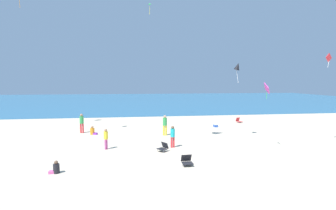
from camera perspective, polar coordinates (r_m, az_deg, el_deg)
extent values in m
plane|color=beige|center=(25.14, -0.90, -5.39)|extent=(120.00, 120.00, 0.00)
cube|color=teal|center=(63.47, -5.23, 1.15)|extent=(120.00, 60.00, 0.05)
cube|color=black|center=(17.14, -1.38, -9.87)|extent=(0.74, 0.77, 0.03)
cube|color=black|center=(17.27, -0.70, -9.06)|extent=(0.48, 0.59, 0.42)
cylinder|color=#B7B7BC|center=(16.86, -1.11, -10.48)|extent=(0.02, 0.02, 0.19)
cylinder|color=#B7B7BC|center=(17.29, -2.41, -10.07)|extent=(0.02, 0.02, 0.19)
cube|color=#D13D3D|center=(29.84, 15.86, -3.60)|extent=(0.68, 0.70, 0.03)
cube|color=#D13D3D|center=(30.02, 15.47, -3.13)|extent=(0.55, 0.35, 0.44)
cylinder|color=#B7B7BC|center=(29.92, 16.43, -3.73)|extent=(0.02, 0.02, 0.14)
cylinder|color=#B7B7BC|center=(29.56, 15.72, -3.83)|extent=(0.02, 0.02, 0.14)
cube|color=black|center=(14.46, 4.41, -12.95)|extent=(0.62, 0.56, 0.03)
cube|color=black|center=(14.66, 4.13, -11.81)|extent=(0.61, 0.26, 0.44)
cylinder|color=#B7B7BC|center=(14.42, 5.76, -13.36)|extent=(0.02, 0.02, 0.16)
cylinder|color=#B7B7BC|center=(14.27, 3.39, -13.54)|extent=(0.02, 0.02, 0.16)
cube|color=#2D56B7|center=(26.56, 10.68, -4.64)|extent=(0.39, 0.50, 0.24)
cube|color=white|center=(26.54, 10.68, -4.34)|extent=(0.40, 0.51, 0.04)
cylinder|color=red|center=(24.35, -18.65, -4.98)|extent=(0.15, 0.15, 0.88)
cylinder|color=red|center=(24.41, -19.09, -4.97)|extent=(0.15, 0.15, 0.88)
cylinder|color=green|center=(24.26, -18.92, -3.19)|extent=(0.40, 0.40, 0.66)
sphere|color=#A87A5B|center=(24.20, -18.96, -2.17)|extent=(0.24, 0.24, 0.24)
cylinder|color=red|center=(18.18, 1.30, -8.35)|extent=(0.14, 0.14, 0.77)
cylinder|color=red|center=(18.10, 0.81, -8.41)|extent=(0.14, 0.14, 0.77)
cylinder|color=#19ADB2|center=(17.99, 1.06, -6.29)|extent=(0.39, 0.39, 0.58)
sphere|color=brown|center=(17.91, 1.06, -5.08)|extent=(0.21, 0.21, 0.21)
cylinder|color=orange|center=(23.43, -16.71, -5.71)|extent=(0.46, 0.46, 0.57)
sphere|color=#A87A5B|center=(23.36, -16.74, -4.78)|extent=(0.23, 0.23, 0.23)
cube|color=purple|center=(23.38, -16.19, -6.23)|extent=(0.48, 0.39, 0.17)
cylinder|color=black|center=(14.52, -23.90, -12.99)|extent=(0.33, 0.33, 0.48)
sphere|color=brown|center=(14.42, -23.95, -11.75)|extent=(0.19, 0.19, 0.19)
cube|color=#D8599E|center=(14.62, -24.63, -13.61)|extent=(0.36, 0.26, 0.14)
cylinder|color=#D8599E|center=(18.27, -13.67, -8.53)|extent=(0.13, 0.13, 0.72)
cylinder|color=#D8599E|center=(18.14, -13.95, -8.64)|extent=(0.13, 0.13, 0.72)
cylinder|color=yellow|center=(18.06, -13.85, -6.65)|extent=(0.38, 0.38, 0.54)
sphere|color=#A87A5B|center=(17.99, -13.88, -5.54)|extent=(0.20, 0.20, 0.20)
cylinder|color=yellow|center=(22.10, -0.96, -5.74)|extent=(0.15, 0.15, 0.88)
cylinder|color=yellow|center=(22.07, -0.45, -5.75)|extent=(0.15, 0.15, 0.88)
cylinder|color=green|center=(21.95, -0.71, -3.78)|extent=(0.43, 0.43, 0.66)
sphere|color=tan|center=(21.88, -0.71, -2.65)|extent=(0.24, 0.24, 0.24)
pyramid|color=green|center=(33.01, -4.19, 21.82)|extent=(0.46, 0.48, 0.15)
cylinder|color=yellow|center=(32.80, -4.17, 20.53)|extent=(0.08, 0.07, 1.02)
cube|color=red|center=(21.68, 32.53, 9.00)|extent=(0.63, 0.22, 0.65)
cylinder|color=white|center=(21.65, 32.47, 7.78)|extent=(0.06, 0.10, 0.47)
cylinder|color=orange|center=(29.25, -30.49, 19.13)|extent=(0.04, 0.13, 0.73)
cone|color=black|center=(21.15, 15.42, 8.40)|extent=(0.74, 0.75, 0.66)
cylinder|color=white|center=(21.12, 15.37, 6.32)|extent=(0.16, 0.17, 1.07)
cube|color=#DB3DA8|center=(18.26, 21.40, 3.54)|extent=(0.34, 0.81, 0.78)
cylinder|color=green|center=(18.28, 21.34, 1.94)|extent=(0.06, 0.06, 0.44)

